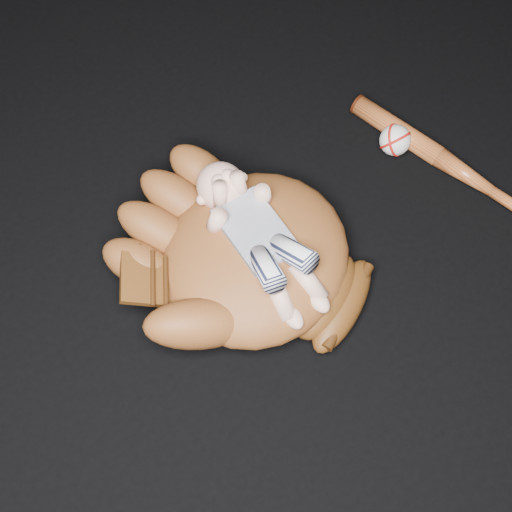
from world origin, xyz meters
name	(u,v)px	position (x,y,z in m)	size (l,w,h in m)	color
baseball_glove	(256,252)	(-0.19, 0.17, 0.08)	(0.46, 0.52, 0.16)	#613114
newborn_baby	(264,242)	(-0.18, 0.15, 0.13)	(0.16, 0.34, 0.14)	#EBAF97
baseball_bat	(449,164)	(0.27, 0.11, 0.02)	(0.04, 0.47, 0.04)	#94441C
baseball	(395,140)	(0.22, 0.22, 0.03)	(0.07, 0.07, 0.07)	white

